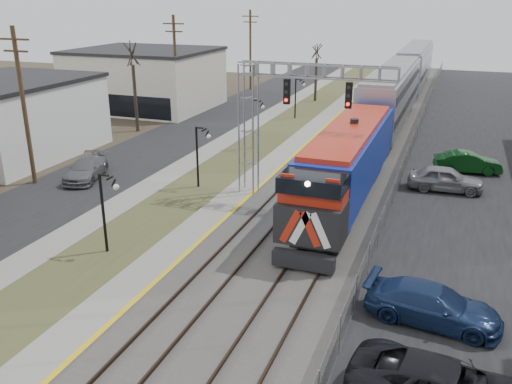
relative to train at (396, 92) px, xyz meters
The scene contains 18 objects.
street_west 24.21m from the train, 135.00° to the right, with size 7.00×120.00×0.04m, color black.
sidewalk 21.29m from the train, 126.32° to the right, with size 2.00×120.00×0.08m, color gray.
grass_median 19.68m from the train, 119.19° to the right, with size 4.00×120.00×0.06m, color #444927.
platform 18.41m from the train, 110.92° to the right, with size 2.00×120.00×0.24m, color gray.
ballast_bed 17.29m from the train, 95.04° to the right, with size 8.00×120.00×0.20m, color #595651.
platform_edge 18.10m from the train, 108.29° to the right, with size 0.24×120.00×0.01m, color gold.
track_near 17.55m from the train, 101.63° to the right, with size 1.58×120.00×0.15m.
track_far 17.20m from the train, 90.00° to the right, with size 1.58×120.00×0.15m.
train is the anchor object (origin of this frame).
signal_gantry 24.54m from the train, 100.11° to the right, with size 9.00×1.07×8.15m.
lampposts 35.04m from the train, 105.74° to the right, with size 0.14×62.14×4.00m.
utility_poles 33.67m from the train, 126.53° to the right, with size 0.28×80.28×10.00m.
fence 17.34m from the train, 80.98° to the right, with size 0.04×120.00×1.60m, color gray.
bare_trees 22.39m from the train, 144.22° to the right, with size 12.30×42.30×5.95m.
car_lot_d 35.32m from the train, 80.92° to the right, with size 2.05×5.04×1.46m, color navy.
car_lot_e 20.06m from the train, 74.15° to the right, with size 1.86×4.62×1.58m, color gray.
car_lot_f 16.36m from the train, 65.42° to the right, with size 1.55×4.44×1.46m, color #0B3B12.
car_street_b 30.58m from the train, 124.54° to the right, with size 1.93×4.76×1.38m, color slate.
Camera 1 is at (10.96, -1.65, 11.71)m, focal length 38.00 mm.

